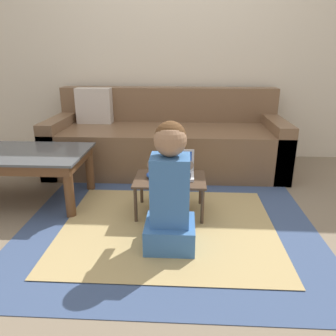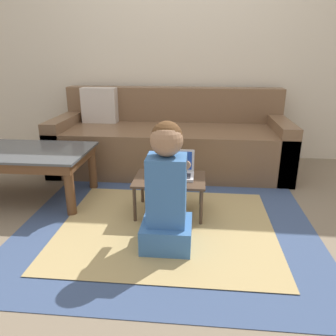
{
  "view_description": "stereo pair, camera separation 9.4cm",
  "coord_description": "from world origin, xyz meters",
  "px_view_note": "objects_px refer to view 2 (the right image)",
  "views": [
    {
      "loc": [
        0.14,
        -2.2,
        1.13
      ],
      "look_at": [
        0.02,
        0.05,
        0.34
      ],
      "focal_mm": 35.0,
      "sensor_mm": 36.0,
      "label": 1
    },
    {
      "loc": [
        0.23,
        -2.19,
        1.13
      ],
      "look_at": [
        0.02,
        0.05,
        0.34
      ],
      "focal_mm": 35.0,
      "sensor_mm": 36.0,
      "label": 2
    }
  ],
  "objects_px": {
    "laptop_desk": "(170,182)",
    "couch": "(170,141)",
    "computer_mouse": "(151,175)",
    "laptop": "(176,172)",
    "person_seated": "(167,191)",
    "coffee_table": "(15,157)"
  },
  "relations": [
    {
      "from": "coffee_table",
      "to": "laptop",
      "type": "distance_m",
      "value": 1.31
    },
    {
      "from": "laptop",
      "to": "person_seated",
      "type": "height_order",
      "value": "person_seated"
    },
    {
      "from": "couch",
      "to": "laptop",
      "type": "xyz_separation_m",
      "value": [
        0.14,
        -1.01,
        0.03
      ]
    },
    {
      "from": "laptop_desk",
      "to": "person_seated",
      "type": "xyz_separation_m",
      "value": [
        0.02,
        -0.43,
        0.12
      ]
    },
    {
      "from": "computer_mouse",
      "to": "couch",
      "type": "bearing_deg",
      "value": 87.81
    },
    {
      "from": "coffee_table",
      "to": "person_seated",
      "type": "height_order",
      "value": "person_seated"
    },
    {
      "from": "laptop",
      "to": "laptop_desk",
      "type": "bearing_deg",
      "value": -140.73
    },
    {
      "from": "person_seated",
      "to": "computer_mouse",
      "type": "bearing_deg",
      "value": 109.53
    },
    {
      "from": "couch",
      "to": "computer_mouse",
      "type": "distance_m",
      "value": 1.04
    },
    {
      "from": "coffee_table",
      "to": "laptop_desk",
      "type": "bearing_deg",
      "value": -7.54
    },
    {
      "from": "coffee_table",
      "to": "person_seated",
      "type": "distance_m",
      "value": 1.41
    },
    {
      "from": "couch",
      "to": "laptop",
      "type": "height_order",
      "value": "couch"
    },
    {
      "from": "laptop_desk",
      "to": "laptop",
      "type": "height_order",
      "value": "laptop"
    },
    {
      "from": "laptop_desk",
      "to": "coffee_table",
      "type": "bearing_deg",
      "value": 172.46
    },
    {
      "from": "coffee_table",
      "to": "computer_mouse",
      "type": "bearing_deg",
      "value": -8.07
    },
    {
      "from": "laptop_desk",
      "to": "couch",
      "type": "bearing_deg",
      "value": 95.17
    },
    {
      "from": "coffee_table",
      "to": "person_seated",
      "type": "xyz_separation_m",
      "value": [
        1.28,
        -0.6,
        0.02
      ]
    },
    {
      "from": "computer_mouse",
      "to": "person_seated",
      "type": "height_order",
      "value": "person_seated"
    },
    {
      "from": "couch",
      "to": "laptop",
      "type": "bearing_deg",
      "value": -82.04
    },
    {
      "from": "coffee_table",
      "to": "laptop",
      "type": "relative_size",
      "value": 4.71
    },
    {
      "from": "couch",
      "to": "person_seated",
      "type": "height_order",
      "value": "couch"
    },
    {
      "from": "couch",
      "to": "laptop",
      "type": "distance_m",
      "value": 1.02
    }
  ]
}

